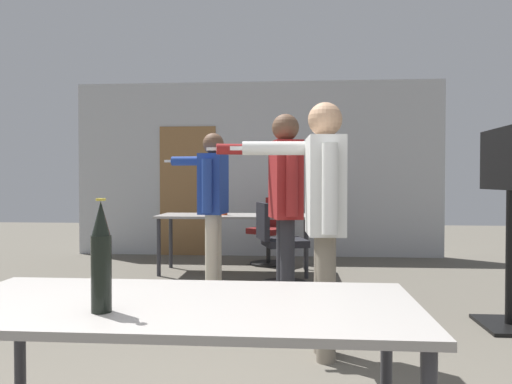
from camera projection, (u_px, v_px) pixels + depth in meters
The scene contains 11 objects.
back_wall at pixel (255, 170), 7.90m from camera, with size 5.79×0.12×2.74m.
conference_table_near at pixel (180, 321), 1.84m from camera, with size 1.74×0.79×0.75m.
conference_table_far at pixel (235, 220), 6.43m from camera, with size 1.95×0.72×0.75m.
tv_screen at pixel (510, 198), 4.03m from camera, with size 0.44×1.23×1.64m.
person_right_polo at pixel (323, 203), 3.35m from camera, with size 0.80×0.61×1.72m.
person_near_casual at pixel (284, 193), 4.38m from camera, with size 0.88×0.59×1.78m.
person_center_tall at pixel (212, 195), 5.47m from camera, with size 0.77×0.70×1.71m.
office_chair_far_left at pixel (278, 246), 5.70m from camera, with size 0.63×0.58×0.94m.
office_chair_far_right at pixel (272, 233), 7.12m from camera, with size 0.66×0.68×0.94m.
beer_bottle at pixel (101, 259), 1.69m from camera, with size 0.07×0.07×0.39m.
drink_cup at pixel (224, 210), 6.39m from camera, with size 0.08×0.08×0.12m.
Camera 1 is at (0.61, -1.50, 1.20)m, focal length 35.00 mm.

